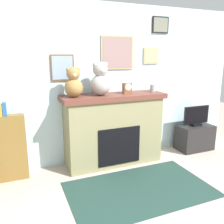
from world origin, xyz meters
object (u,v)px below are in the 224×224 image
object	(u,v)px
candle_jar	(152,88)
teddy_bear_tan	(74,84)
teddy_bear_grey	(100,80)
television	(196,116)
fireplace	(113,129)
mantel_clock	(127,88)
bookshelf	(10,146)
tv_stand	(194,137)

from	to	relation	value
candle_jar	teddy_bear_tan	size ratio (longest dim) A/B	0.29
candle_jar	teddy_bear_grey	world-z (taller)	teddy_bear_grey
television	teddy_bear_tan	distance (m)	2.43
fireplace	mantel_clock	bearing A→B (deg)	-4.77
fireplace	television	xyz separation A→B (m)	(1.67, -0.05, 0.07)
candle_jar	teddy_bear_grey	xyz separation A→B (m)	(-0.94, -0.00, 0.17)
mantel_clock	teddy_bear_grey	world-z (taller)	teddy_bear_grey
teddy_bear_grey	fireplace	bearing A→B (deg)	4.61
bookshelf	television	world-z (taller)	bookshelf
television	teddy_bear_tan	world-z (taller)	teddy_bear_tan
television	teddy_bear_grey	bearing A→B (deg)	178.96
television	mantel_clock	distance (m)	1.56
fireplace	teddy_bear_tan	distance (m)	1.01
bookshelf	television	xyz separation A→B (m)	(3.27, -0.10, 0.15)
fireplace	television	size ratio (longest dim) A/B	3.05
bookshelf	tv_stand	distance (m)	3.28
fireplace	bookshelf	xyz separation A→B (m)	(-1.59, 0.05, -0.08)
mantel_clock	teddy_bear_grey	xyz separation A→B (m)	(-0.46, 0.00, 0.14)
television	teddy_bear_grey	size ratio (longest dim) A/B	1.08
bookshelf	candle_jar	world-z (taller)	candle_jar
candle_jar	teddy_bear_tan	world-z (taller)	teddy_bear_tan
candle_jar	teddy_bear_tan	xyz separation A→B (m)	(-1.36, -0.00, 0.14)
television	teddy_bear_grey	world-z (taller)	teddy_bear_grey
television	candle_jar	distance (m)	1.13
fireplace	tv_stand	bearing A→B (deg)	-1.76
television	teddy_bear_tan	xyz separation A→B (m)	(-2.32, 0.03, 0.72)
television	teddy_bear_tan	size ratio (longest dim) A/B	1.25
fireplace	bookshelf	distance (m)	1.59
teddy_bear_tan	television	bearing A→B (deg)	-0.86
fireplace	tv_stand	world-z (taller)	fireplace
fireplace	teddy_bear_tan	xyz separation A→B (m)	(-0.65, -0.02, 0.78)
tv_stand	teddy_bear_grey	distance (m)	2.23
candle_jar	teddy_bear_tan	distance (m)	1.36
mantel_clock	teddy_bear_tan	world-z (taller)	teddy_bear_tan
bookshelf	tv_stand	world-z (taller)	bookshelf
teddy_bear_tan	teddy_bear_grey	size ratio (longest dim) A/B	0.86
television	candle_jar	world-z (taller)	candle_jar
fireplace	teddy_bear_grey	distance (m)	0.84
tv_stand	television	size ratio (longest dim) A/B	1.22
teddy_bear_grey	teddy_bear_tan	bearing A→B (deg)	179.99
television	tv_stand	bearing A→B (deg)	90.00
fireplace	candle_jar	distance (m)	0.96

